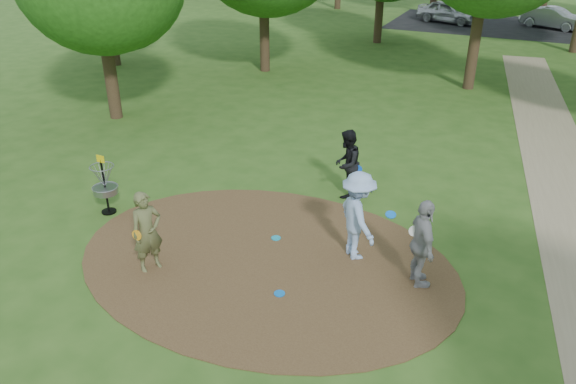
% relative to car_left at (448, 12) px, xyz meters
% --- Properties ---
extents(ground, '(100.00, 100.00, 0.00)m').
position_rel_car_left_xyz_m(ground, '(1.52, -29.69, -0.69)').
color(ground, '#2D5119').
rests_on(ground, ground).
extents(dirt_clearing, '(8.40, 8.40, 0.02)m').
position_rel_car_left_xyz_m(dirt_clearing, '(1.52, -29.69, -0.68)').
color(dirt_clearing, '#47301C').
rests_on(dirt_clearing, ground).
extents(parking_lot, '(14.00, 8.00, 0.01)m').
position_rel_car_left_xyz_m(parking_lot, '(3.52, 0.31, -0.68)').
color(parking_lot, black).
rests_on(parking_lot, ground).
extents(player_observer_with_disc, '(0.68, 0.77, 1.78)m').
position_rel_car_left_xyz_m(player_observer_with_disc, '(-0.52, -30.93, 0.20)').
color(player_observer_with_disc, brown).
rests_on(player_observer_with_disc, ground).
extents(player_throwing_with_disc, '(1.54, 1.44, 1.99)m').
position_rel_car_left_xyz_m(player_throwing_with_disc, '(3.24, -28.71, 0.31)').
color(player_throwing_with_disc, '#98B6E3').
rests_on(player_throwing_with_disc, ground).
extents(player_walking_with_disc, '(0.77, 0.89, 1.81)m').
position_rel_car_left_xyz_m(player_walking_with_disc, '(2.08, -26.05, 0.22)').
color(player_walking_with_disc, black).
rests_on(player_walking_with_disc, ground).
extents(player_waiting_with_disc, '(0.95, 1.19, 1.89)m').
position_rel_car_left_xyz_m(player_waiting_with_disc, '(4.70, -29.16, 0.26)').
color(player_waiting_with_disc, gray).
rests_on(player_waiting_with_disc, ground).
extents(disc_ground_cyan, '(0.22, 0.22, 0.02)m').
position_rel_car_left_xyz_m(disc_ground_cyan, '(1.36, -28.80, -0.66)').
color(disc_ground_cyan, '#1694B4').
rests_on(disc_ground_cyan, dirt_clearing).
extents(disc_ground_blue, '(0.22, 0.22, 0.02)m').
position_rel_car_left_xyz_m(disc_ground_blue, '(2.32, -30.64, -0.66)').
color(disc_ground_blue, blue).
rests_on(disc_ground_blue, dirt_clearing).
extents(car_left, '(4.34, 2.74, 1.38)m').
position_rel_car_left_xyz_m(car_left, '(0.00, 0.00, 0.00)').
color(car_left, '#ADB0B5').
rests_on(car_left, ground).
extents(car_right, '(4.07, 2.66, 1.27)m').
position_rel_car_left_xyz_m(car_right, '(6.28, 0.70, -0.05)').
color(car_right, '#999DA0').
rests_on(car_right, ground).
extents(disc_golf_basket, '(0.63, 0.63, 1.54)m').
position_rel_car_left_xyz_m(disc_golf_basket, '(-2.98, -29.39, 0.19)').
color(disc_golf_basket, black).
rests_on(disc_golf_basket, ground).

